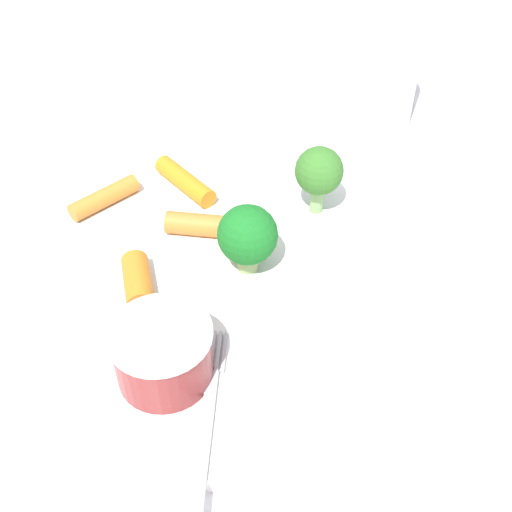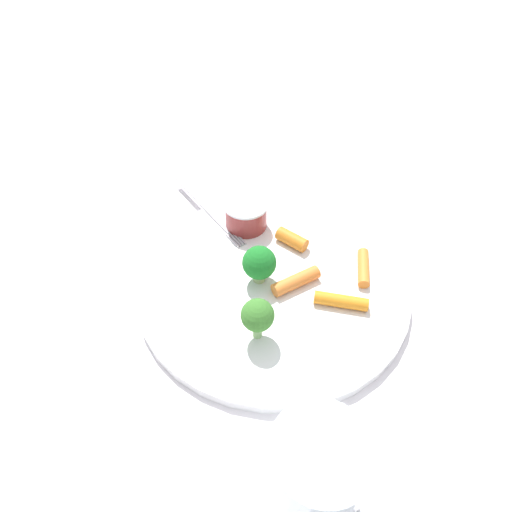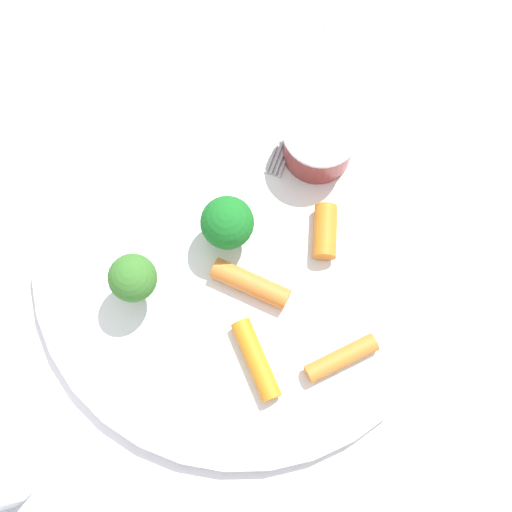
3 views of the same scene
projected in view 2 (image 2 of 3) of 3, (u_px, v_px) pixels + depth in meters
The scene contains 11 objects.
ground_plane at pixel (273, 285), 0.50m from camera, with size 2.40×2.40×0.00m, color white.
plate at pixel (273, 282), 0.50m from camera, with size 0.31×0.31×0.01m, color white.
sauce_cup at pixel (246, 215), 0.54m from camera, with size 0.05×0.05×0.04m.
broccoli_floret_0 at pixel (258, 316), 0.41m from camera, with size 0.03×0.03×0.05m.
broccoli_floret_1 at pixel (259, 261), 0.47m from camera, with size 0.04×0.04×0.05m.
carrot_stick_0 at pixel (296, 281), 0.48m from camera, with size 0.02×0.02×0.06m, color orange.
carrot_stick_1 at pixel (364, 269), 0.49m from camera, with size 0.01×0.01×0.05m, color orange.
carrot_stick_2 at pixel (292, 239), 0.52m from camera, with size 0.02×0.02×0.04m, color orange.
carrot_stick_3 at pixel (341, 301), 0.46m from camera, with size 0.01×0.01×0.06m, color orange.
fork at pixel (208, 210), 0.57m from camera, with size 0.09×0.15×0.00m.
drinking_glass at pixel (310, 476), 0.31m from camera, with size 0.07×0.07×0.10m, color silver.
Camera 2 is at (0.05, 0.32, 0.38)m, focal length 30.27 mm.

